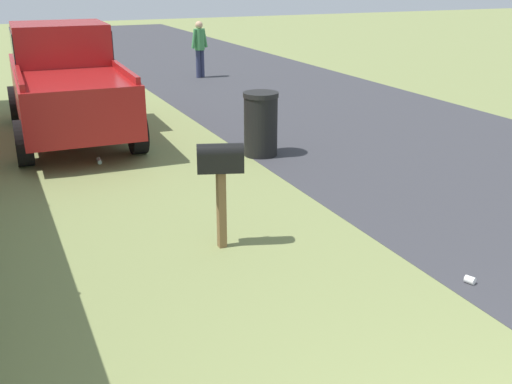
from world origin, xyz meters
TOP-DOWN VIEW (x-y plane):
  - road_asphalt at (6.00, -4.37)m, footprint 60.00×6.32m
  - mailbox at (4.89, 0.52)m, footprint 0.36×0.55m
  - pickup_truck at (10.95, 1.36)m, footprint 5.08×2.24m
  - trash_bin at (8.10, -1.44)m, footprint 0.61×0.61m
  - pedestrian at (16.30, -3.20)m, footprint 0.30×0.55m
  - litter_bottle_midfield_b at (8.79, 1.22)m, footprint 0.22×0.09m
  - litter_cup_by_mailbox at (7.97, -0.90)m, footprint 0.12×0.12m
  - litter_cup_midfield_a at (3.01, -1.48)m, footprint 0.12×0.11m

SIDE VIEW (x-z plane):
  - road_asphalt at x=6.00m, z-range 0.00..0.01m
  - litter_bottle_midfield_b at x=8.79m, z-range 0.00..0.07m
  - litter_cup_by_mailbox at x=7.97m, z-range 0.00..0.08m
  - litter_cup_midfield_a at x=3.01m, z-range 0.00..0.08m
  - trash_bin at x=8.10m, z-range 0.00..1.10m
  - pedestrian at x=16.30m, z-range 0.13..1.78m
  - mailbox at x=4.89m, z-range 0.37..1.61m
  - pickup_truck at x=10.95m, z-range 0.06..2.15m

